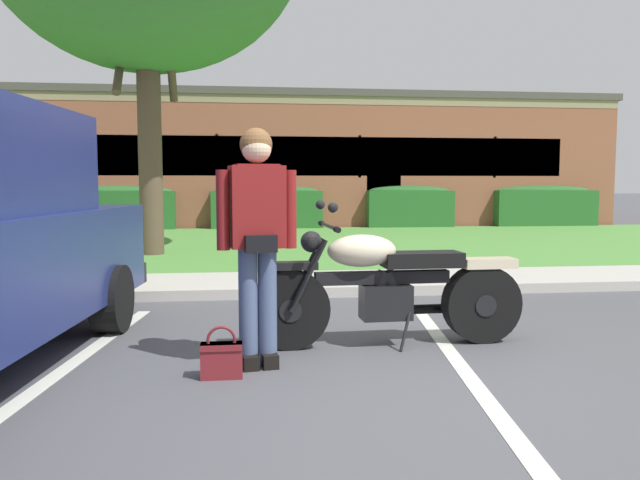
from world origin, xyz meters
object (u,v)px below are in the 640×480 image
(rider_person, at_px, (257,229))
(hedge_center_right, at_px, (408,206))
(motorcycle, at_px, (399,287))
(handbag, at_px, (222,357))
(hedge_right, at_px, (542,205))
(brick_building, at_px, (223,165))
(hedge_center_left, at_px, (267,207))
(hedge_left, at_px, (117,207))

(rider_person, xyz_separation_m, hedge_center_right, (4.71, 13.41, -0.34))
(rider_person, distance_m, hedge_center_right, 14.22)
(motorcycle, relative_size, handbag, 6.23)
(motorcycle, height_order, rider_person, rider_person)
(hedge_right, height_order, brick_building, brick_building)
(hedge_center_left, bearing_deg, motorcycle, -87.57)
(hedge_right, xyz_separation_m, brick_building, (-9.59, 5.45, 1.34))
(handbag, bearing_deg, motorcycle, 26.92)
(handbag, height_order, brick_building, brick_building)
(hedge_center_left, bearing_deg, brick_building, 104.10)
(hedge_center_right, bearing_deg, brick_building, 135.14)
(hedge_left, xyz_separation_m, hedge_center_left, (4.11, -0.00, -0.00))
(rider_person, bearing_deg, hedge_center_right, 70.66)
(motorcycle, xyz_separation_m, brick_building, (-1.92, 18.41, 1.51))
(hedge_right, bearing_deg, brick_building, 150.38)
(rider_person, xyz_separation_m, brick_building, (-0.77, 18.87, 0.99))
(hedge_center_left, xyz_separation_m, brick_building, (-1.37, 5.45, 1.34))
(motorcycle, xyz_separation_m, rider_person, (-1.15, -0.46, 0.51))
(hedge_right, bearing_deg, hedge_center_left, -180.00)
(handbag, xyz_separation_m, hedge_left, (-3.26, 13.67, 0.51))
(brick_building, bearing_deg, hedge_center_right, -44.86)
(motorcycle, height_order, handbag, motorcycle)
(hedge_center_right, bearing_deg, motorcycle, -105.36)
(hedge_center_right, bearing_deg, hedge_right, 0.00)
(rider_person, relative_size, brick_building, 0.07)
(hedge_center_left, bearing_deg, hedge_center_right, 0.00)
(hedge_left, height_order, hedge_center_left, same)
(hedge_center_right, height_order, hedge_right, same)
(motorcycle, height_order, hedge_center_right, hedge_center_right)
(hedge_center_left, bearing_deg, hedge_right, 0.00)
(hedge_left, height_order, hedge_center_right, same)
(motorcycle, height_order, hedge_right, hedge_right)
(handbag, distance_m, hedge_right, 16.41)
(rider_person, relative_size, hedge_right, 0.56)
(hedge_center_right, bearing_deg, rider_person, -109.34)
(handbag, relative_size, hedge_center_left, 0.12)
(rider_person, relative_size, handbag, 4.74)
(motorcycle, relative_size, hedge_center_left, 0.73)
(brick_building, bearing_deg, hedge_left, -116.68)
(motorcycle, bearing_deg, hedge_center_left, 92.43)
(hedge_center_right, distance_m, brick_building, 7.84)
(handbag, height_order, hedge_right, hedge_right)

